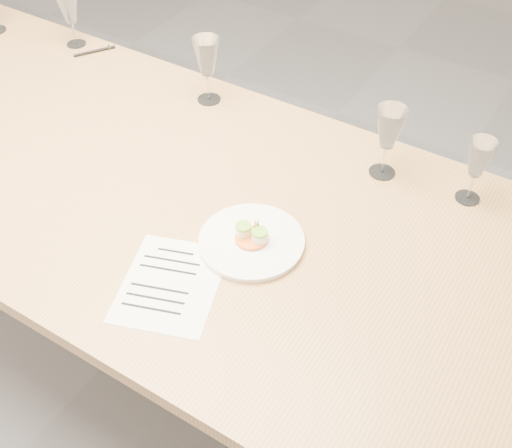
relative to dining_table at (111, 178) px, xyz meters
The scene contains 9 objects.
ground 0.68m from the dining_table, ahead, with size 7.00×7.00×0.00m, color slate.
dining_table is the anchor object (origin of this frame).
dinner_plate 0.52m from the dining_table, ahead, with size 0.25×0.25×0.07m.
recipe_sheet 0.50m from the dining_table, 31.99° to the right, with size 0.29×0.32×0.00m.
ballpoint_pen 0.60m from the dining_table, 135.26° to the left, with size 0.09×0.13×0.01m.
wine_glass_1 0.70m from the dining_table, 140.33° to the left, with size 0.07×0.07×0.19m.
wine_glass_2 0.45m from the dining_table, 79.72° to the left, with size 0.08×0.08×0.20m.
wine_glass_3 0.78m from the dining_table, 27.64° to the left, with size 0.08×0.08×0.20m.
wine_glass_4 0.98m from the dining_table, 22.44° to the left, with size 0.07×0.07×0.18m.
Camera 1 is at (1.08, -0.95, 1.85)m, focal length 45.00 mm.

